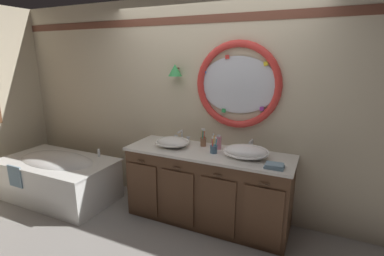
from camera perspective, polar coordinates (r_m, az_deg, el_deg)
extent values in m
plane|color=gray|center=(3.47, -0.64, -19.32)|extent=(14.00, 14.00, 0.00)
cube|color=beige|center=(3.48, 3.52, 4.02)|extent=(6.40, 0.08, 2.60)
cube|color=brown|center=(3.41, 3.51, 21.02)|extent=(6.27, 0.01, 0.09)
ellipsoid|color=silver|center=(3.27, 9.11, 8.49)|extent=(0.90, 0.02, 0.64)
torus|color=red|center=(3.27, 9.09, 8.48)|extent=(0.98, 0.08, 0.98)
cube|color=red|center=(3.17, 16.94, 7.45)|extent=(0.05, 0.01, 0.05)
cube|color=yellow|center=(3.18, 14.56, 12.37)|extent=(0.05, 0.01, 0.05)
cube|color=red|center=(3.28, 7.07, 13.96)|extent=(0.05, 0.01, 0.05)
cube|color=#2866B7|center=(3.39, 2.43, 11.26)|extent=(0.05, 0.01, 0.05)
cube|color=red|center=(3.41, 2.31, 6.59)|extent=(0.05, 0.01, 0.05)
cube|color=green|center=(3.35, 6.38, 3.47)|extent=(0.05, 0.01, 0.05)
cube|color=purple|center=(3.23, 13.81, 3.74)|extent=(0.04, 0.01, 0.04)
cylinder|color=#4C3823|center=(3.52, -3.02, 11.86)|extent=(0.02, 0.09, 0.02)
cone|color=green|center=(3.47, -3.41, 11.50)|extent=(0.17, 0.17, 0.14)
cube|color=brown|center=(3.42, 3.12, -11.79)|extent=(1.88, 0.60, 0.84)
cube|color=silver|center=(3.25, 3.22, -4.90)|extent=(1.91, 0.63, 0.03)
cube|color=silver|center=(3.53, 4.96, -4.63)|extent=(1.88, 0.02, 0.11)
cube|color=brown|center=(3.50, -9.88, -12.12)|extent=(0.39, 0.02, 0.64)
cylinder|color=#422D1E|center=(3.34, -10.26, -6.65)|extent=(0.10, 0.01, 0.01)
cube|color=brown|center=(3.27, -2.91, -13.84)|extent=(0.39, 0.02, 0.64)
cylinder|color=#422D1E|center=(3.11, -3.10, -8.08)|extent=(0.10, 0.01, 0.01)
cube|color=brown|center=(3.11, 5.05, -15.55)|extent=(0.39, 0.02, 0.64)
cylinder|color=#422D1E|center=(2.93, 5.13, -9.54)|extent=(0.10, 0.01, 0.01)
cube|color=brown|center=(3.01, 13.87, -17.07)|extent=(0.39, 0.02, 0.64)
cylinder|color=#422D1E|center=(2.83, 14.26, -10.93)|extent=(0.10, 0.01, 0.01)
cube|color=white|center=(4.36, -25.12, -9.25)|extent=(1.53, 0.82, 0.55)
ellipsoid|color=white|center=(4.28, -25.44, -6.46)|extent=(1.26, 0.64, 0.28)
cube|color=white|center=(4.27, -25.50, -5.96)|extent=(1.56, 0.85, 0.02)
cylinder|color=silver|center=(4.17, -18.18, -4.75)|extent=(0.04, 0.04, 0.11)
cylinder|color=silver|center=(4.28, -25.44, -6.46)|extent=(0.04, 0.04, 0.01)
cube|color=#7593A8|center=(4.29, -31.95, -8.24)|extent=(0.24, 0.02, 0.28)
ellipsoid|color=white|center=(3.38, -3.97, -2.82)|extent=(0.39, 0.30, 0.12)
torus|color=white|center=(3.38, -3.97, -2.77)|extent=(0.41, 0.41, 0.02)
cylinder|color=silver|center=(3.38, -3.97, -2.77)|extent=(0.03, 0.03, 0.01)
ellipsoid|color=white|center=(3.07, 10.79, -4.67)|extent=(0.46, 0.30, 0.14)
torus|color=white|center=(3.06, 10.79, -4.61)|extent=(0.48, 0.48, 0.02)
cylinder|color=silver|center=(3.06, 10.79, -4.61)|extent=(0.03, 0.03, 0.01)
cylinder|color=silver|center=(3.61, -2.01, -2.48)|extent=(0.05, 0.05, 0.02)
cylinder|color=silver|center=(3.59, -2.02, -1.43)|extent=(0.02, 0.02, 0.12)
sphere|color=silver|center=(3.57, -2.03, -0.54)|extent=(0.03, 0.03, 0.03)
cylinder|color=silver|center=(3.53, -2.43, -0.75)|extent=(0.02, 0.11, 0.02)
cylinder|color=silver|center=(3.64, -3.22, -2.00)|extent=(0.04, 0.04, 0.06)
cylinder|color=silver|center=(3.57, -0.78, -2.34)|extent=(0.04, 0.04, 0.06)
cube|color=silver|center=(3.63, -3.23, -1.49)|extent=(0.05, 0.01, 0.01)
cube|color=silver|center=(3.56, -0.78, -1.82)|extent=(0.05, 0.01, 0.01)
cylinder|color=silver|center=(3.32, 11.85, -4.32)|extent=(0.05, 0.05, 0.02)
cylinder|color=silver|center=(3.30, 11.91, -3.27)|extent=(0.02, 0.02, 0.11)
sphere|color=silver|center=(3.28, 11.95, -2.37)|extent=(0.03, 0.03, 0.03)
cylinder|color=silver|center=(3.23, 11.70, -2.66)|extent=(0.02, 0.12, 0.02)
cylinder|color=silver|center=(3.33, 10.44, -3.81)|extent=(0.04, 0.04, 0.06)
cylinder|color=silver|center=(3.29, 13.31, -4.17)|extent=(0.04, 0.04, 0.06)
cube|color=silver|center=(3.32, 10.46, -3.25)|extent=(0.05, 0.01, 0.01)
cube|color=silver|center=(3.28, 13.35, -3.60)|extent=(0.05, 0.01, 0.01)
cylinder|color=#996647|center=(3.41, 2.27, -2.84)|extent=(0.07, 0.07, 0.10)
torus|color=#996647|center=(3.39, 2.28, -2.08)|extent=(0.08, 0.08, 0.01)
cylinder|color=#E0383D|center=(3.39, 2.50, -2.03)|extent=(0.02, 0.03, 0.18)
cube|color=white|center=(3.36, 2.52, -0.41)|extent=(0.02, 0.01, 0.02)
cylinder|color=orange|center=(3.40, 2.40, -1.89)|extent=(0.03, 0.01, 0.18)
cube|color=white|center=(3.38, 2.41, -0.23)|extent=(0.02, 0.02, 0.02)
cylinder|color=orange|center=(3.39, 2.03, -1.92)|extent=(0.02, 0.04, 0.18)
cube|color=white|center=(3.37, 2.05, -0.25)|extent=(0.02, 0.02, 0.03)
cylinder|color=#19ADB2|center=(3.38, 2.13, -2.01)|extent=(0.01, 0.01, 0.18)
cube|color=white|center=(3.35, 2.15, -0.32)|extent=(0.02, 0.02, 0.02)
cylinder|color=slate|center=(3.17, 4.37, -4.32)|extent=(0.08, 0.08, 0.08)
torus|color=slate|center=(3.16, 4.38, -3.61)|extent=(0.09, 0.09, 0.01)
cylinder|color=#19ADB2|center=(3.16, 4.75, -3.51)|extent=(0.03, 0.02, 0.15)
cube|color=white|center=(3.13, 4.78, -1.98)|extent=(0.02, 0.02, 0.02)
cylinder|color=orange|center=(3.17, 4.28, -3.11)|extent=(0.02, 0.04, 0.18)
cube|color=white|center=(3.14, 4.32, -1.32)|extent=(0.01, 0.02, 0.03)
cylinder|color=#E0383D|center=(3.14, 4.13, -3.52)|extent=(0.03, 0.03, 0.16)
cube|color=white|center=(3.12, 4.16, -1.94)|extent=(0.02, 0.03, 0.03)
cylinder|color=pink|center=(3.30, 5.36, -2.98)|extent=(0.06, 0.06, 0.15)
cylinder|color=silver|center=(3.28, 5.39, -1.58)|extent=(0.04, 0.04, 0.02)
cylinder|color=silver|center=(3.26, 5.29, -1.42)|extent=(0.01, 0.04, 0.01)
cube|color=#7593A8|center=(2.88, 16.18, -7.50)|extent=(0.18, 0.14, 0.02)
cube|color=#7593A8|center=(2.87, 16.21, -7.11)|extent=(0.17, 0.13, 0.02)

